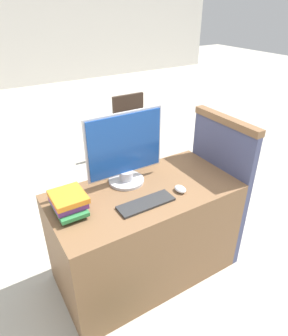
{
  "coord_description": "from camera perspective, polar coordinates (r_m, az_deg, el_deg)",
  "views": [
    {
      "loc": [
        -0.89,
        -1.11,
        1.91
      ],
      "look_at": [
        -0.03,
        0.3,
        0.97
      ],
      "focal_mm": 32.0,
      "sensor_mm": 36.0,
      "label": 1
    }
  ],
  "objects": [
    {
      "name": "book_stack",
      "position": [
        1.87,
        -14.2,
        -6.39
      ],
      "size": [
        0.2,
        0.26,
        0.13
      ],
      "color": "#232328",
      "rests_on": "desk"
    },
    {
      "name": "ground_plane",
      "position": [
        2.38,
        4.65,
        -23.82
      ],
      "size": [
        20.0,
        20.0,
        0.0
      ],
      "primitive_type": "plane",
      "color": "#BCB7A8"
    },
    {
      "name": "keyboard",
      "position": [
        1.91,
        0.39,
        -6.75
      ],
      "size": [
        0.37,
        0.13,
        0.02
      ],
      "color": "#2D2D2D",
      "rests_on": "desk"
    },
    {
      "name": "mouse",
      "position": [
        2.04,
        6.92,
        -4.0
      ],
      "size": [
        0.07,
        0.09,
        0.04
      ],
      "color": "white",
      "rests_on": "desk"
    },
    {
      "name": "carrel_divider",
      "position": [
        2.48,
        13.82,
        -3.24
      ],
      "size": [
        0.07,
        0.61,
        1.18
      ],
      "color": "#474C70",
      "rests_on": "ground_plane"
    },
    {
      "name": "far_chair",
      "position": [
        3.95,
        -2.08,
        8.23
      ],
      "size": [
        0.44,
        0.44,
        0.84
      ],
      "rotation": [
        0.0,
        0.0,
        0.82
      ],
      "color": "#38281E",
      "rests_on": "ground_plane"
    },
    {
      "name": "desk",
      "position": [
        2.28,
        0.12,
        -12.38
      ],
      "size": [
        1.3,
        0.66,
        0.77
      ],
      "color": "brown",
      "rests_on": "ground_plane"
    },
    {
      "name": "monitor",
      "position": [
        2.02,
        -3.6,
        3.34
      ],
      "size": [
        0.56,
        0.25,
        0.52
      ],
      "color": "#B7B7BC",
      "rests_on": "desk"
    }
  ]
}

